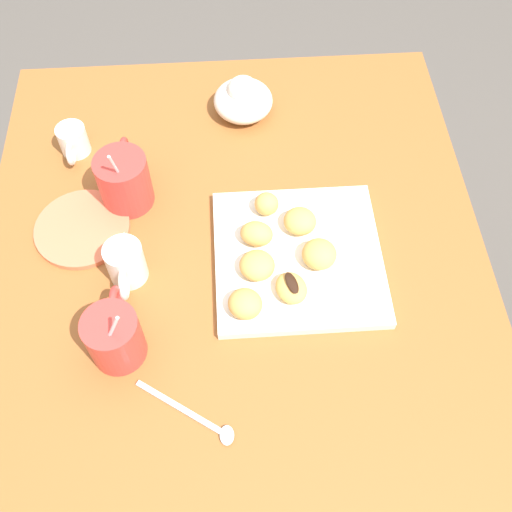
# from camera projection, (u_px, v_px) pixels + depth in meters

# --- Properties ---
(ground_plane) EXTENTS (8.00, 8.00, 0.00)m
(ground_plane) POSITION_uv_depth(u_px,v_px,m) (244.00, 411.00, 1.60)
(ground_plane) COLOR #514C47
(dining_table) EXTENTS (0.98, 0.82, 0.74)m
(dining_table) POSITION_uv_depth(u_px,v_px,m) (239.00, 303.00, 1.09)
(dining_table) COLOR #935628
(dining_table) RESTS_ON ground_plane
(pastry_plate_square) EXTENTS (0.27, 0.27, 0.02)m
(pastry_plate_square) POSITION_uv_depth(u_px,v_px,m) (300.00, 258.00, 0.97)
(pastry_plate_square) COLOR white
(pastry_plate_square) RESTS_ON dining_table
(coffee_mug_red_left) EXTENTS (0.12, 0.08, 0.14)m
(coffee_mug_red_left) POSITION_uv_depth(u_px,v_px,m) (117.00, 335.00, 0.85)
(coffee_mug_red_left) COLOR red
(coffee_mug_red_left) RESTS_ON dining_table
(coffee_mug_red_right) EXTENTS (0.13, 0.09, 0.15)m
(coffee_mug_red_right) POSITION_uv_depth(u_px,v_px,m) (126.00, 179.00, 1.00)
(coffee_mug_red_right) COLOR red
(coffee_mug_red_right) RESTS_ON dining_table
(cream_pitcher_white) EXTENTS (0.10, 0.06, 0.07)m
(cream_pitcher_white) POSITION_uv_depth(u_px,v_px,m) (128.00, 262.00, 0.93)
(cream_pitcher_white) COLOR white
(cream_pitcher_white) RESTS_ON dining_table
(ice_cream_bowl) EXTENTS (0.11, 0.11, 0.08)m
(ice_cream_bowl) POSITION_uv_depth(u_px,v_px,m) (245.00, 99.00, 1.13)
(ice_cream_bowl) COLOR white
(ice_cream_bowl) RESTS_ON dining_table
(chocolate_sauce_pitcher) EXTENTS (0.09, 0.05, 0.06)m
(chocolate_sauce_pitcher) POSITION_uv_depth(u_px,v_px,m) (75.00, 139.00, 1.08)
(chocolate_sauce_pitcher) COLOR white
(chocolate_sauce_pitcher) RESTS_ON dining_table
(saucer_coral_left) EXTENTS (0.16, 0.16, 0.01)m
(saucer_coral_left) POSITION_uv_depth(u_px,v_px,m) (84.00, 228.00, 1.01)
(saucer_coral_left) COLOR #E5704C
(saucer_coral_left) RESTS_ON dining_table
(loose_spoon_near_saucer) EXTENTS (0.10, 0.14, 0.01)m
(loose_spoon_near_saucer) POSITION_uv_depth(u_px,v_px,m) (200.00, 418.00, 0.84)
(loose_spoon_near_saucer) COLOR silver
(loose_spoon_near_saucer) RESTS_ON dining_table
(beignet_0) EXTENTS (0.06, 0.06, 0.04)m
(beignet_0) POSITION_uv_depth(u_px,v_px,m) (259.00, 234.00, 0.97)
(beignet_0) COLOR #DBA351
(beignet_0) RESTS_ON pastry_plate_square
(beignet_1) EXTENTS (0.07, 0.07, 0.04)m
(beignet_1) POSITION_uv_depth(u_px,v_px,m) (302.00, 221.00, 0.98)
(beignet_1) COLOR #DBA351
(beignet_1) RESTS_ON pastry_plate_square
(beignet_2) EXTENTS (0.06, 0.06, 0.04)m
(beignet_2) POSITION_uv_depth(u_px,v_px,m) (321.00, 254.00, 0.94)
(beignet_2) COLOR #DBA351
(beignet_2) RESTS_ON pastry_plate_square
(beignet_3) EXTENTS (0.06, 0.07, 0.03)m
(beignet_3) POSITION_uv_depth(u_px,v_px,m) (259.00, 265.00, 0.94)
(beignet_3) COLOR #DBA351
(beignet_3) RESTS_ON pastry_plate_square
(beignet_4) EXTENTS (0.07, 0.07, 0.04)m
(beignet_4) POSITION_uv_depth(u_px,v_px,m) (248.00, 304.00, 0.90)
(beignet_4) COLOR #DBA351
(beignet_4) RESTS_ON pastry_plate_square
(beignet_5) EXTENTS (0.07, 0.06, 0.03)m
(beignet_5) POSITION_uv_depth(u_px,v_px,m) (294.00, 288.00, 0.92)
(beignet_5) COLOR #DBA351
(beignet_5) RESTS_ON pastry_plate_square
(chocolate_drizzle_5) EXTENTS (0.04, 0.03, 0.00)m
(chocolate_drizzle_5) POSITION_uv_depth(u_px,v_px,m) (294.00, 283.00, 0.90)
(chocolate_drizzle_5) COLOR black
(chocolate_drizzle_5) RESTS_ON beignet_5
(beignet_6) EXTENTS (0.05, 0.05, 0.04)m
(beignet_6) POSITION_uv_depth(u_px,v_px,m) (269.00, 204.00, 1.00)
(beignet_6) COLOR #DBA351
(beignet_6) RESTS_ON pastry_plate_square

